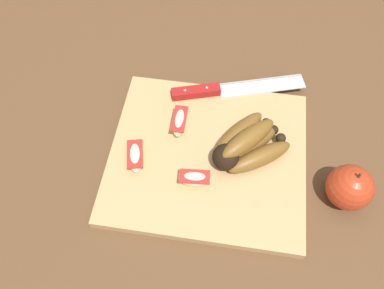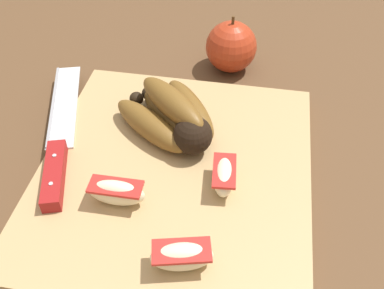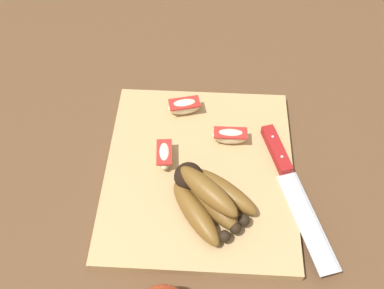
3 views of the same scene
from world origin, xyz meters
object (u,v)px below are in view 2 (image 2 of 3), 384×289
object	(u,v)px
apple_wedge_near	(182,256)
apple_wedge_far	(224,176)
chefs_knife	(58,147)
banana_bunch	(173,116)
whole_apple	(231,47)
apple_wedge_middle	(116,192)

from	to	relation	value
apple_wedge_near	apple_wedge_far	xyz separation A→B (m)	(0.11, -0.03, -0.00)
chefs_knife	apple_wedge_far	size ratio (longest dim) A/B	4.58
banana_bunch	chefs_knife	bearing A→B (deg)	115.20
chefs_knife	apple_wedge_near	distance (m)	0.23
chefs_knife	apple_wedge_far	xyz separation A→B (m)	(-0.02, -0.21, 0.01)
banana_bunch	whole_apple	xyz separation A→B (m)	(0.18, -0.06, -0.00)
apple_wedge_near	apple_wedge_far	bearing A→B (deg)	-13.98
banana_bunch	apple_wedge_far	bearing A→B (deg)	-137.24
banana_bunch	apple_wedge_near	distance (m)	0.20
banana_bunch	chefs_knife	distance (m)	0.15
banana_bunch	apple_wedge_far	distance (m)	0.11
apple_wedge_middle	apple_wedge_far	xyz separation A→B (m)	(0.05, -0.12, -0.00)
apple_wedge_near	whole_apple	world-z (taller)	whole_apple
apple_wedge_near	apple_wedge_far	world-z (taller)	apple_wedge_near
chefs_knife	apple_wedge_middle	xyz separation A→B (m)	(-0.07, -0.10, 0.01)
apple_wedge_middle	apple_wedge_far	world-z (taller)	apple_wedge_middle
chefs_knife	apple_wedge_middle	world-z (taller)	apple_wedge_middle
banana_bunch	apple_wedge_middle	xyz separation A→B (m)	(-0.13, 0.04, -0.01)
whole_apple	apple_wedge_middle	bearing A→B (deg)	163.38
apple_wedge_far	whole_apple	distance (m)	0.27
chefs_knife	whole_apple	size ratio (longest dim) A/B	2.96
banana_bunch	apple_wedge_middle	size ratio (longest dim) A/B	2.42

